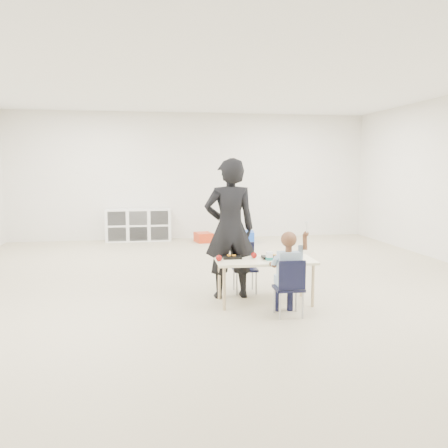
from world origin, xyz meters
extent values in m
plane|color=#B9AC8E|center=(0.00, 0.00, 0.00)|extent=(9.00, 9.00, 0.00)
plane|color=white|center=(0.00, 0.00, 2.80)|extent=(9.00, 9.00, 0.00)
cube|color=white|center=(0.00, 4.50, 1.40)|extent=(8.00, 0.02, 2.80)
cube|color=white|center=(0.00, -4.50, 1.40)|extent=(8.00, 0.02, 2.80)
cube|color=#FFF5CB|center=(0.36, -0.80, 0.51)|extent=(1.17, 0.61, 0.03)
cube|color=black|center=(0.45, -0.76, 0.54)|extent=(0.22, 0.17, 0.03)
cube|color=black|center=(-0.02, -0.69, 0.54)|extent=(0.22, 0.17, 0.03)
cube|color=white|center=(0.39, -0.89, 0.58)|extent=(0.07, 0.07, 0.10)
ellipsoid|color=tan|center=(0.60, -0.91, 0.56)|extent=(0.09, 0.09, 0.07)
sphere|color=maroon|center=(0.25, -0.71, 0.56)|extent=(0.07, 0.07, 0.07)
sphere|color=maroon|center=(-0.19, -0.82, 0.56)|extent=(0.07, 0.07, 0.07)
cube|color=white|center=(-1.20, 4.28, 0.35)|extent=(1.40, 0.40, 0.70)
imported|color=black|center=(-0.01, -0.48, 0.86)|extent=(0.63, 0.42, 1.71)
cube|color=red|center=(0.18, 3.89, 0.10)|extent=(0.40, 0.47, 0.20)
cube|color=yellow|center=(0.84, 3.74, 0.10)|extent=(0.39, 0.46, 0.21)
cube|color=blue|center=(1.06, 3.73, 0.12)|extent=(0.44, 0.53, 0.23)
camera|label=1|loc=(-0.99, -6.14, 1.61)|focal=38.00mm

